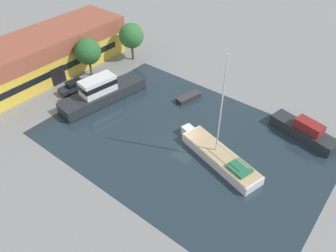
{
  "coord_description": "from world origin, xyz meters",
  "views": [
    {
      "loc": [
        -24.9,
        -17.22,
        27.21
      ],
      "look_at": [
        0.0,
        2.54,
        1.0
      ],
      "focal_mm": 35.0,
      "sensor_mm": 36.0,
      "label": 1
    }
  ],
  "objects": [
    {
      "name": "cabin_boat",
      "position": [
        9.85,
        -11.24,
        0.92
      ],
      "size": [
        4.18,
        8.78,
        2.49
      ],
      "rotation": [
        0.0,
        0.0,
        -0.22
      ],
      "color": "#23282D",
      "rests_on": "water_canal"
    },
    {
      "name": "water_canal",
      "position": [
        0.0,
        0.0,
        0.0
      ],
      "size": [
        23.41,
        33.93,
        0.01
      ],
      "primitive_type": "cube",
      "color": "#1E2D38",
      "rests_on": "ground"
    },
    {
      "name": "quay_tree_near_building",
      "position": [
        3.47,
        21.02,
        4.12
      ],
      "size": [
        4.07,
        4.07,
        6.16
      ],
      "color": "brown",
      "rests_on": "ground"
    },
    {
      "name": "small_dinghy",
      "position": [
        7.6,
        4.76,
        0.35
      ],
      "size": [
        4.15,
        2.22,
        0.69
      ],
      "rotation": [
        0.0,
        0.0,
        1.33
      ],
      "color": "#23282D",
      "rests_on": "water_canal"
    },
    {
      "name": "sailboat_moored",
      "position": [
        -0.3,
        -5.21,
        0.68
      ],
      "size": [
        5.59,
        12.0,
        13.31
      ],
      "rotation": [
        0.0,
        0.0,
        -0.27
      ],
      "color": "silver",
      "rests_on": "water_canal"
    },
    {
      "name": "parked_car",
      "position": [
        -1.21,
        19.45,
        0.81
      ],
      "size": [
        4.68,
        2.39,
        1.63
      ],
      "rotation": [
        0.0,
        0.0,
        1.41
      ],
      "color": "#1E2328",
      "rests_on": "ground"
    },
    {
      "name": "warehouse_building",
      "position": [
        -1.25,
        27.18,
        3.21
      ],
      "size": [
        29.2,
        9.24,
        6.34
      ],
      "rotation": [
        0.0,
        0.0,
        -0.02
      ],
      "color": "gold",
      "rests_on": "ground"
    },
    {
      "name": "quay_tree_by_water",
      "position": [
        11.49,
        19.42,
        4.31
      ],
      "size": [
        4.12,
        4.12,
        6.39
      ],
      "color": "brown",
      "rests_on": "ground"
    },
    {
      "name": "ground_plane",
      "position": [
        0.0,
        0.0,
        0.0
      ],
      "size": [
        440.0,
        440.0,
        0.0
      ],
      "primitive_type": "plane",
      "color": "gray"
    },
    {
      "name": "motor_cruiser",
      "position": [
        -0.36,
        14.25,
        1.39
      ],
      "size": [
        13.41,
        5.35,
        3.88
      ],
      "rotation": [
        0.0,
        0.0,
        1.41
      ],
      "color": "#23282D",
      "rests_on": "water_canal"
    }
  ]
}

